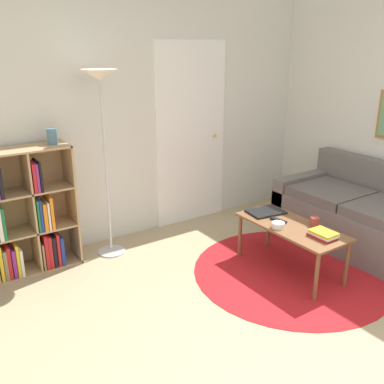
% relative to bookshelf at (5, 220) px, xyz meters
% --- Properties ---
extents(ground_plane, '(14.00, 14.00, 0.00)m').
position_rel_bookshelf_xyz_m(ground_plane, '(1.43, -2.56, -0.54)').
color(ground_plane, tan).
extents(wall_back, '(7.47, 0.11, 2.60)m').
position_rel_bookshelf_xyz_m(wall_back, '(1.46, 0.21, 0.75)').
color(wall_back, silver).
rests_on(wall_back, ground_plane).
extents(wall_right, '(0.08, 5.74, 2.60)m').
position_rel_bookshelf_xyz_m(wall_right, '(3.69, -1.19, 0.76)').
color(wall_right, silver).
rests_on(wall_right, ground_plane).
extents(rug, '(1.82, 1.82, 0.01)m').
position_rel_bookshelf_xyz_m(rug, '(2.18, -1.43, -0.54)').
color(rug, '#B2191E').
rests_on(rug, ground_plane).
extents(bookshelf, '(1.15, 0.34, 1.17)m').
position_rel_bookshelf_xyz_m(bookshelf, '(0.00, 0.00, 0.00)').
color(bookshelf, tan).
rests_on(bookshelf, ground_plane).
extents(floor_lamp, '(0.33, 0.33, 1.82)m').
position_rel_bookshelf_xyz_m(floor_lamp, '(0.94, -0.12, 1.01)').
color(floor_lamp, '#B7B7BC').
rests_on(floor_lamp, ground_plane).
extents(couch, '(0.90, 1.74, 0.85)m').
position_rel_bookshelf_xyz_m(couch, '(3.26, -1.43, -0.24)').
color(couch, '#66605B').
rests_on(couch, ground_plane).
extents(coffee_table, '(0.47, 1.05, 0.46)m').
position_rel_bookshelf_xyz_m(coffee_table, '(2.19, -1.39, -0.13)').
color(coffee_table, brown).
rests_on(coffee_table, ground_plane).
extents(laptop, '(0.38, 0.29, 0.02)m').
position_rel_bookshelf_xyz_m(laptop, '(2.20, -1.03, -0.07)').
color(laptop, black).
rests_on(laptop, coffee_table).
extents(bowl, '(0.12, 0.12, 0.05)m').
position_rel_bookshelf_xyz_m(bowl, '(2.04, -1.36, -0.05)').
color(bowl, silver).
rests_on(bowl, coffee_table).
extents(book_stack_on_table, '(0.16, 0.22, 0.06)m').
position_rel_bookshelf_xyz_m(book_stack_on_table, '(2.21, -1.73, -0.05)').
color(book_stack_on_table, '#B21E23').
rests_on(book_stack_on_table, coffee_table).
extents(cup, '(0.08, 0.08, 0.08)m').
position_rel_bookshelf_xyz_m(cup, '(2.36, -1.51, -0.04)').
color(cup, '#A33D33').
rests_on(cup, coffee_table).
extents(remote, '(0.07, 0.17, 0.02)m').
position_rel_bookshelf_xyz_m(remote, '(2.15, -1.26, -0.07)').
color(remote, black).
rests_on(remote, coffee_table).
extents(vase_on_shelf, '(0.09, 0.09, 0.15)m').
position_rel_bookshelf_xyz_m(vase_on_shelf, '(0.50, -0.00, 0.70)').
color(vase_on_shelf, slate).
rests_on(vase_on_shelf, bookshelf).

